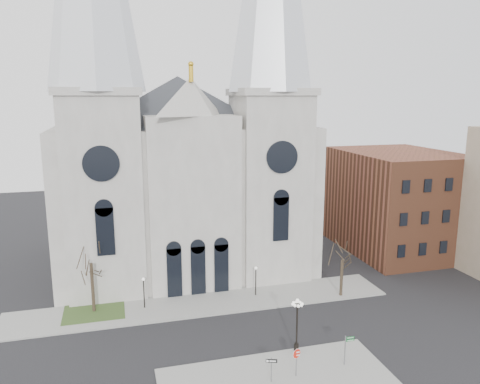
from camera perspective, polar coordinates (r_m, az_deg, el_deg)
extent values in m
plane|color=black|center=(41.38, -1.55, -19.76)|extent=(160.00, 160.00, 0.00)
cube|color=gray|center=(50.85, -4.57, -13.40)|extent=(40.00, 6.00, 0.14)
cube|color=#364E21|center=(51.15, -17.35, -13.74)|extent=(6.00, 5.00, 0.18)
cube|color=#9F9B94|center=(62.19, -7.27, -0.11)|extent=(30.00, 24.00, 18.00)
pyramid|color=#2D3035|center=(60.96, -7.64, 13.83)|extent=(33.00, 26.40, 6.00)
cube|color=#9F9B94|center=(52.93, -16.25, -0.34)|extent=(8.00, 8.00, 22.00)
cylinder|color=black|center=(48.26, -16.58, 3.34)|extent=(3.60, 0.30, 3.60)
cube|color=#9F9B94|center=(55.81, 3.62, 0.71)|extent=(8.00, 8.00, 22.00)
cylinder|color=black|center=(51.41, 5.13, 4.26)|extent=(3.60, 0.30, 3.60)
cube|color=#9F9B94|center=(52.37, -5.75, -1.46)|extent=(10.00, 5.00, 19.50)
pyramid|color=#9F9B94|center=(51.02, -6.03, 11.51)|extent=(11.00, 5.00, 4.00)
cube|color=brown|center=(69.64, 18.53, -1.05)|extent=(14.00, 18.00, 14.00)
cylinder|color=#2D2219|center=(50.14, -17.52, -11.12)|extent=(0.32, 0.32, 5.25)
cylinder|color=#2D2219|center=(52.90, 12.27, -10.23)|extent=(0.32, 0.32, 4.20)
cylinder|color=black|center=(50.04, -11.62, -12.07)|extent=(0.12, 0.12, 3.00)
sphere|color=white|center=(49.42, -11.70, -10.37)|extent=(0.32, 0.32, 0.32)
cylinder|color=black|center=(51.98, 1.93, -10.90)|extent=(0.12, 0.12, 3.00)
sphere|color=white|center=(51.39, 1.94, -9.26)|extent=(0.32, 0.32, 0.32)
cylinder|color=slate|center=(38.83, 6.89, -19.95)|extent=(0.09, 0.09, 2.26)
cylinder|color=red|center=(38.42, 6.92, -18.95)|extent=(0.79, 0.05, 0.79)
cylinder|color=white|center=(38.42, 6.92, -18.95)|extent=(0.85, 0.03, 0.85)
cube|color=white|center=(38.36, 6.92, -18.79)|extent=(0.43, 0.03, 0.10)
cube|color=white|center=(38.49, 6.91, -19.12)|extent=(0.49, 0.03, 0.10)
cylinder|color=black|center=(41.46, 6.94, -16.18)|extent=(0.15, 0.15, 4.25)
cylinder|color=black|center=(42.31, 6.88, -18.29)|extent=(0.41, 0.41, 0.74)
sphere|color=white|center=(40.34, 7.03, -12.98)|extent=(0.30, 0.30, 0.30)
cylinder|color=slate|center=(38.10, 3.85, -20.81)|extent=(0.09, 0.09, 1.99)
cube|color=black|center=(37.70, 3.87, -19.83)|extent=(0.84, 0.33, 0.28)
cylinder|color=slate|center=(40.76, 12.67, -18.31)|extent=(0.10, 0.10, 2.51)
cube|color=#0D5D22|center=(40.40, 13.28, -16.88)|extent=(0.71, 0.06, 0.17)
cube|color=#0D5D22|center=(40.51, 13.26, -17.16)|extent=(0.71, 0.06, 0.17)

